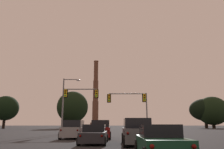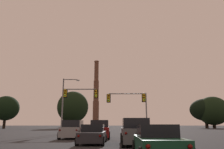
{
  "view_description": "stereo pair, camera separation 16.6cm",
  "coord_description": "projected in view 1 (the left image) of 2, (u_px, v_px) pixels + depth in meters",
  "views": [
    {
      "loc": [
        1.27,
        -2.86,
        1.42
      ],
      "look_at": [
        0.95,
        45.86,
        12.6
      ],
      "focal_mm": 35.0,
      "sensor_mm": 36.0,
      "label": 1
    },
    {
      "loc": [
        1.44,
        -2.86,
        1.42
      ],
      "look_at": [
        0.95,
        45.86,
        12.6
      ],
      "focal_mm": 35.0,
      "sensor_mm": 36.0,
      "label": 2
    }
  ],
  "objects": [
    {
      "name": "suv_left_lane_front",
      "position": [
        74.0,
        130.0,
        22.86
      ],
      "size": [
        2.13,
        4.92,
        1.86
      ],
      "rotation": [
        0.0,
        0.0,
        0.01
      ],
      "color": "gray",
      "rests_on": "ground_plane"
    },
    {
      "name": "treeline_center_left",
      "position": [
        72.0,
        107.0,
        79.05
      ],
      "size": [
        11.21,
        10.09,
        13.26
      ],
      "color": "black",
      "rests_on": "ground_plane"
    },
    {
      "name": "street_lamp",
      "position": [
        65.0,
        100.0,
        34.31
      ],
      "size": [
        2.74,
        0.36,
        8.62
      ],
      "color": "#56565B",
      "rests_on": "ground_plane"
    },
    {
      "name": "sedan_center_lane_second",
      "position": [
        94.0,
        135.0,
        16.77
      ],
      "size": [
        2.02,
        4.72,
        1.43
      ],
      "rotation": [
        0.0,
        0.0,
        -0.01
      ],
      "color": "#232328",
      "rests_on": "ground_plane"
    },
    {
      "name": "treeline_center_right",
      "position": [
        205.0,
        110.0,
        83.54
      ],
      "size": [
        11.69,
        10.52,
        11.12
      ],
      "color": "black",
      "rests_on": "ground_plane"
    },
    {
      "name": "sedan_right_lane_third",
      "position": [
        160.0,
        142.0,
        9.82
      ],
      "size": [
        2.06,
        4.74,
        1.43
      ],
      "rotation": [
        0.0,
        0.0,
        -0.02
      ],
      "color": "#0F3823",
      "rests_on": "ground_plane"
    },
    {
      "name": "traffic_light_overhead_left",
      "position": [
        75.0,
        99.0,
        30.64
      ],
      "size": [
        5.15,
        0.5,
        6.41
      ],
      "color": "slate",
      "rests_on": "ground_plane"
    },
    {
      "name": "suv_right_lane_second",
      "position": [
        137.0,
        132.0,
        15.79
      ],
      "size": [
        2.15,
        4.92,
        1.86
      ],
      "rotation": [
        0.0,
        0.0,
        -0.01
      ],
      "color": "#4C4F54",
      "rests_on": "ground_plane"
    },
    {
      "name": "traffic_light_overhead_right",
      "position": [
        133.0,
        102.0,
        31.17
      ],
      "size": [
        5.86,
        0.5,
        5.85
      ],
      "color": "slate",
      "rests_on": "ground_plane"
    },
    {
      "name": "smokestack",
      "position": [
        96.0,
        100.0,
        142.39
      ],
      "size": [
        6.32,
        6.32,
        43.48
      ],
      "color": "#523427",
      "rests_on": "ground_plane"
    },
    {
      "name": "suv_center_lane_front",
      "position": [
        101.0,
        130.0,
        22.93
      ],
      "size": [
        2.26,
        4.96,
        1.86
      ],
      "rotation": [
        0.0,
        0.0,
        0.04
      ],
      "color": "maroon",
      "rests_on": "ground_plane"
    },
    {
      "name": "treeline_left_mid",
      "position": [
        5.0,
        108.0,
        75.72
      ],
      "size": [
        9.08,
        8.17,
        11.17
      ],
      "color": "black",
      "rests_on": "ground_plane"
    },
    {
      "name": "treeline_far_left",
      "position": [
        212.0,
        111.0,
        82.13
      ],
      "size": [
        11.72,
        10.55,
        11.77
      ],
      "color": "black",
      "rests_on": "ground_plane"
    }
  ]
}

